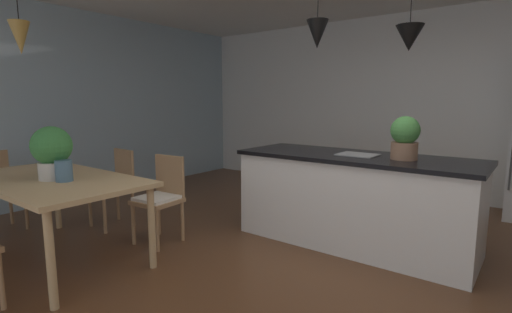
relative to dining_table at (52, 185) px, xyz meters
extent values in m
cube|color=brown|center=(2.10, 1.17, -0.71)|extent=(10.00, 8.40, 0.04)
cube|color=white|center=(2.10, 4.43, 0.66)|extent=(10.00, 0.12, 2.70)
cube|color=#9EB7C6|center=(-1.96, 1.17, 0.66)|extent=(0.06, 8.40, 2.70)
cube|color=tan|center=(0.00, 0.00, 0.05)|extent=(1.84, 0.99, 0.04)
cylinder|color=tan|center=(-0.84, 0.42, -0.32)|extent=(0.06, 0.06, 0.73)
cylinder|color=tan|center=(0.84, 0.42, -0.32)|extent=(0.06, 0.06, 0.73)
cylinder|color=tan|center=(0.84, -0.42, -0.32)|extent=(0.06, 0.06, 0.73)
cube|color=#A87F56|center=(0.41, 0.82, -0.26)|extent=(0.43, 0.43, 0.04)
cube|color=white|center=(0.41, 0.82, -0.22)|extent=(0.39, 0.39, 0.03)
cube|color=#A87F56|center=(0.40, 0.99, -0.03)|extent=(0.38, 0.06, 0.42)
cylinder|color=#A87F56|center=(0.60, 0.66, -0.48)|extent=(0.04, 0.04, 0.41)
cylinder|color=#A87F56|center=(0.26, 0.63, -0.48)|extent=(0.04, 0.04, 0.41)
cylinder|color=#A87F56|center=(0.57, 1.00, -0.48)|extent=(0.04, 0.04, 0.41)
cylinder|color=#A87F56|center=(0.23, 0.97, -0.48)|extent=(0.04, 0.04, 0.41)
cube|color=#A87F56|center=(-1.24, 0.00, -0.26)|extent=(0.43, 0.43, 0.04)
cube|color=white|center=(-1.24, 0.00, -0.22)|extent=(0.39, 0.39, 0.03)
cylinder|color=#A87F56|center=(-1.09, 0.18, -0.48)|extent=(0.04, 0.04, 0.41)
cylinder|color=#A87F56|center=(-1.43, 0.15, -0.48)|extent=(0.04, 0.04, 0.41)
cylinder|color=#A87F56|center=(0.57, -0.63, -0.48)|extent=(0.04, 0.04, 0.41)
cube|color=#A87F56|center=(-0.41, 0.82, -0.26)|extent=(0.43, 0.43, 0.04)
cube|color=white|center=(-0.41, 0.82, -0.22)|extent=(0.38, 0.38, 0.03)
cube|color=#A87F56|center=(-0.40, 0.99, -0.03)|extent=(0.38, 0.06, 0.42)
cylinder|color=#A87F56|center=(-0.26, 0.63, -0.48)|extent=(0.04, 0.04, 0.41)
cylinder|color=#A87F56|center=(-0.60, 0.66, -0.48)|extent=(0.04, 0.04, 0.41)
cylinder|color=#A87F56|center=(-0.23, 0.97, -0.48)|extent=(0.04, 0.04, 0.41)
cylinder|color=#A87F56|center=(-0.57, 1.00, -0.48)|extent=(0.04, 0.04, 0.41)
cube|color=white|center=(1.98, 1.98, -0.25)|extent=(2.23, 0.80, 0.88)
cube|color=black|center=(1.98, 1.98, 0.19)|extent=(2.29, 0.86, 0.04)
cube|color=gray|center=(2.01, 1.98, 0.22)|extent=(0.36, 0.30, 0.01)
cone|color=olive|center=(-0.18, -0.08, 1.27)|extent=(0.17, 0.17, 0.28)
cone|color=black|center=(1.54, 1.98, 1.40)|extent=(0.22, 0.22, 0.28)
cone|color=black|center=(2.43, 1.98, 1.27)|extent=(0.24, 0.24, 0.22)
cylinder|color=#8C664C|center=(2.44, 1.98, 0.29)|extent=(0.23, 0.23, 0.15)
sphere|color=#478C42|center=(2.44, 1.98, 0.48)|extent=(0.25, 0.25, 0.25)
cylinder|color=beige|center=(0.09, -0.01, 0.14)|extent=(0.24, 0.24, 0.15)
sphere|color=#387F3D|center=(0.09, -0.01, 0.36)|extent=(0.33, 0.33, 0.33)
cylinder|color=slate|center=(0.25, 0.00, 0.16)|extent=(0.14, 0.14, 0.18)
camera|label=1|loc=(3.42, -1.50, 0.74)|focal=26.48mm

